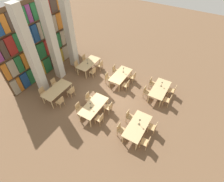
# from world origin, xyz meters

# --- Properties ---
(ground_plane) EXTENTS (40.00, 40.00, 0.00)m
(ground_plane) POSITION_xyz_m (0.00, 0.00, 0.00)
(ground_plane) COLOR brown
(bookshelf_bank) EXTENTS (6.82, 0.35, 5.50)m
(bookshelf_bank) POSITION_xyz_m (-0.01, 5.73, 2.63)
(bookshelf_bank) COLOR brown
(bookshelf_bank) RESTS_ON ground_plane
(pillar_left) EXTENTS (0.53, 0.53, 6.00)m
(pillar_left) POSITION_xyz_m (-1.77, 4.46, 3.00)
(pillar_left) COLOR beige
(pillar_left) RESTS_ON ground_plane
(pillar_center) EXTENTS (0.53, 0.53, 6.00)m
(pillar_center) POSITION_xyz_m (0.00, 4.46, 3.00)
(pillar_center) COLOR beige
(pillar_center) RESTS_ON ground_plane
(pillar_right) EXTENTS (0.53, 0.53, 6.00)m
(pillar_right) POSITION_xyz_m (1.77, 4.46, 3.00)
(pillar_right) COLOR beige
(pillar_right) RESTS_ON ground_plane
(reading_table_0) EXTENTS (2.07, 0.98, 0.75)m
(reading_table_0) POSITION_xyz_m (-1.70, -2.97, 0.67)
(reading_table_0) COLOR tan
(reading_table_0) RESTS_ON ground_plane
(chair_0) EXTENTS (0.42, 0.40, 0.90)m
(chair_0) POSITION_xyz_m (-2.25, -3.74, 0.49)
(chair_0) COLOR tan
(chair_0) RESTS_ON ground_plane
(chair_1) EXTENTS (0.42, 0.40, 0.90)m
(chair_1) POSITION_xyz_m (-2.25, -2.20, 0.49)
(chair_1) COLOR tan
(chair_1) RESTS_ON ground_plane
(chair_2) EXTENTS (0.42, 0.40, 0.90)m
(chair_2) POSITION_xyz_m (-1.16, -3.74, 0.49)
(chair_2) COLOR tan
(chair_2) RESTS_ON ground_plane
(chair_3) EXTENTS (0.42, 0.40, 0.90)m
(chair_3) POSITION_xyz_m (-1.16, -2.20, 0.49)
(chair_3) COLOR tan
(chair_3) RESTS_ON ground_plane
(desk_lamp_0) EXTENTS (0.14, 0.14, 0.49)m
(desk_lamp_0) POSITION_xyz_m (-1.57, -3.00, 1.08)
(desk_lamp_0) COLOR brown
(desk_lamp_0) RESTS_ON reading_table_0
(reading_table_1) EXTENTS (2.07, 0.98, 0.75)m
(reading_table_1) POSITION_xyz_m (1.83, -3.01, 0.67)
(reading_table_1) COLOR tan
(reading_table_1) RESTS_ON ground_plane
(chair_4) EXTENTS (0.42, 0.40, 0.90)m
(chair_4) POSITION_xyz_m (1.32, -3.79, 0.49)
(chair_4) COLOR tan
(chair_4) RESTS_ON ground_plane
(chair_5) EXTENTS (0.42, 0.40, 0.90)m
(chair_5) POSITION_xyz_m (1.32, -2.24, 0.49)
(chair_5) COLOR tan
(chair_5) RESTS_ON ground_plane
(chair_6) EXTENTS (0.42, 0.40, 0.90)m
(chair_6) POSITION_xyz_m (2.37, -3.79, 0.49)
(chair_6) COLOR tan
(chair_6) RESTS_ON ground_plane
(chair_7) EXTENTS (0.42, 0.40, 0.90)m
(chair_7) POSITION_xyz_m (2.37, -2.24, 0.49)
(chair_7) COLOR tan
(chair_7) RESTS_ON ground_plane
(desk_lamp_1) EXTENTS (0.14, 0.14, 0.40)m
(desk_lamp_1) POSITION_xyz_m (2.08, -3.00, 1.02)
(desk_lamp_1) COLOR brown
(desk_lamp_1) RESTS_ON reading_table_1
(reading_table_2) EXTENTS (2.07, 0.98, 0.75)m
(reading_table_2) POSITION_xyz_m (-1.74, -0.01, 0.67)
(reading_table_2) COLOR tan
(reading_table_2) RESTS_ON ground_plane
(chair_8) EXTENTS (0.42, 0.40, 0.90)m
(chair_8) POSITION_xyz_m (-2.22, -0.78, 0.49)
(chair_8) COLOR tan
(chair_8) RESTS_ON ground_plane
(chair_9) EXTENTS (0.42, 0.40, 0.90)m
(chair_9) POSITION_xyz_m (-2.22, 0.76, 0.49)
(chair_9) COLOR tan
(chair_9) RESTS_ON ground_plane
(chair_10) EXTENTS (0.42, 0.40, 0.90)m
(chair_10) POSITION_xyz_m (-1.19, -0.78, 0.49)
(chair_10) COLOR tan
(chair_10) RESTS_ON ground_plane
(chair_11) EXTENTS (0.42, 0.40, 0.90)m
(chair_11) POSITION_xyz_m (-1.19, 0.76, 0.49)
(chair_11) COLOR tan
(chair_11) RESTS_ON ground_plane
(desk_lamp_2) EXTENTS (0.14, 0.14, 0.47)m
(desk_lamp_2) POSITION_xyz_m (-1.98, 0.03, 1.06)
(desk_lamp_2) COLOR brown
(desk_lamp_2) RESTS_ON reading_table_2
(reading_table_3) EXTENTS (2.07, 0.98, 0.75)m
(reading_table_3) POSITION_xyz_m (1.76, 0.01, 0.67)
(reading_table_3) COLOR tan
(reading_table_3) RESTS_ON ground_plane
(chair_12) EXTENTS (0.42, 0.40, 0.90)m
(chair_12) POSITION_xyz_m (1.20, -0.77, 0.49)
(chair_12) COLOR tan
(chair_12) RESTS_ON ground_plane
(chair_13) EXTENTS (0.42, 0.40, 0.90)m
(chair_13) POSITION_xyz_m (1.20, 0.78, 0.49)
(chair_13) COLOR tan
(chair_13) RESTS_ON ground_plane
(chair_14) EXTENTS (0.42, 0.40, 0.90)m
(chair_14) POSITION_xyz_m (2.28, -0.77, 0.49)
(chair_14) COLOR tan
(chair_14) RESTS_ON ground_plane
(chair_15) EXTENTS (0.42, 0.40, 0.90)m
(chair_15) POSITION_xyz_m (2.28, 0.78, 0.49)
(chair_15) COLOR tan
(chair_15) RESTS_ON ground_plane
(desk_lamp_3) EXTENTS (0.14, 0.14, 0.44)m
(desk_lamp_3) POSITION_xyz_m (2.11, -0.02, 1.04)
(desk_lamp_3) COLOR brown
(desk_lamp_3) RESTS_ON reading_table_3
(reading_table_4) EXTENTS (2.07, 0.98, 0.75)m
(reading_table_4) POSITION_xyz_m (-1.85, 2.96, 0.67)
(reading_table_4) COLOR tan
(reading_table_4) RESTS_ON ground_plane
(chair_16) EXTENTS (0.42, 0.40, 0.90)m
(chair_16) POSITION_xyz_m (-2.40, 2.19, 0.49)
(chair_16) COLOR tan
(chair_16) RESTS_ON ground_plane
(chair_17) EXTENTS (0.42, 0.40, 0.90)m
(chair_17) POSITION_xyz_m (-2.40, 3.74, 0.49)
(chair_17) COLOR tan
(chair_17) RESTS_ON ground_plane
(chair_18) EXTENTS (0.42, 0.40, 0.90)m
(chair_18) POSITION_xyz_m (-1.30, 2.19, 0.49)
(chair_18) COLOR tan
(chair_18) RESTS_ON ground_plane
(chair_19) EXTENTS (0.42, 0.40, 0.90)m
(chair_19) POSITION_xyz_m (-1.30, 3.74, 0.49)
(chair_19) COLOR tan
(chair_19) RESTS_ON ground_plane
(reading_table_5) EXTENTS (2.07, 0.98, 0.75)m
(reading_table_5) POSITION_xyz_m (1.74, 2.94, 0.67)
(reading_table_5) COLOR tan
(reading_table_5) RESTS_ON ground_plane
(chair_20) EXTENTS (0.42, 0.40, 0.90)m
(chair_20) POSITION_xyz_m (1.24, 2.17, 0.49)
(chair_20) COLOR tan
(chair_20) RESTS_ON ground_plane
(chair_21) EXTENTS (0.42, 0.40, 0.90)m
(chair_21) POSITION_xyz_m (1.24, 3.71, 0.49)
(chair_21) COLOR tan
(chair_21) RESTS_ON ground_plane
(chair_22) EXTENTS (0.42, 0.40, 0.90)m
(chair_22) POSITION_xyz_m (2.26, 2.17, 0.49)
(chair_22) COLOR tan
(chair_22) RESTS_ON ground_plane
(chair_23) EXTENTS (0.42, 0.40, 0.90)m
(chair_23) POSITION_xyz_m (2.26, 3.71, 0.49)
(chair_23) COLOR tan
(chair_23) RESTS_ON ground_plane
(desk_lamp_4) EXTENTS (0.14, 0.14, 0.41)m
(desk_lamp_4) POSITION_xyz_m (1.62, 2.94, 1.02)
(desk_lamp_4) COLOR brown
(desk_lamp_4) RESTS_ON reading_table_5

